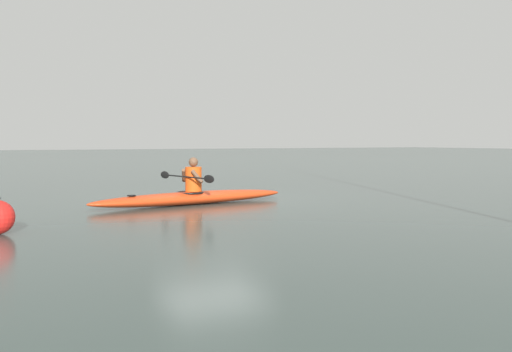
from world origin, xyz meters
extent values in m
plane|color=#384742|center=(0.00, 0.00, 0.00)|extent=(160.00, 160.00, 0.00)
ellipsoid|color=red|center=(0.88, 0.83, 0.14)|extent=(4.96, 1.42, 0.29)
torus|color=black|center=(0.93, 0.84, 0.27)|extent=(0.69, 0.69, 0.04)
cylinder|color=black|center=(2.33, 1.06, 0.28)|extent=(0.18, 0.18, 0.02)
cylinder|color=#E04C14|center=(0.84, 0.83, 0.56)|extent=(0.36, 0.36, 0.55)
sphere|color=brown|center=(0.84, 0.83, 0.94)|extent=(0.21, 0.21, 0.21)
cylinder|color=black|center=(1.04, 0.86, 0.62)|extent=(0.33, 1.89, 0.03)
ellipsoid|color=black|center=(0.89, 1.80, 0.62)|extent=(0.10, 0.40, 0.17)
ellipsoid|color=black|center=(1.19, -0.08, 0.62)|extent=(0.10, 0.40, 0.17)
cylinder|color=brown|center=(0.88, 1.12, 0.64)|extent=(0.24, 0.26, 0.34)
cylinder|color=brown|center=(0.97, 0.56, 0.64)|extent=(0.20, 0.29, 0.34)
camera|label=1|loc=(6.08, 13.57, 1.43)|focal=43.26mm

